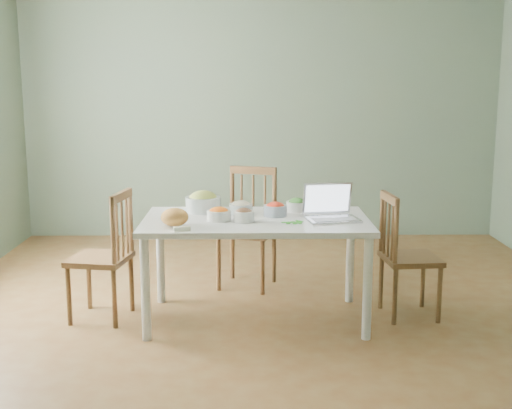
{
  "coord_description": "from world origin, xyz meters",
  "views": [
    {
      "loc": [
        -0.14,
        -4.65,
        1.7
      ],
      "look_at": [
        -0.09,
        -0.09,
        0.83
      ],
      "focal_mm": 47.28,
      "sensor_mm": 36.0,
      "label": 1
    }
  ],
  "objects_px": {
    "chair_left": "(100,256)",
    "bowl_squash": "(203,202)",
    "chair_right": "(411,255)",
    "laptop": "(333,203)",
    "chair_far": "(247,229)",
    "dining_table": "(256,270)",
    "bread_boule": "(175,217)"
  },
  "relations": [
    {
      "from": "chair_right",
      "to": "laptop",
      "type": "xyz_separation_m",
      "value": [
        -0.58,
        -0.13,
        0.41
      ]
    },
    {
      "from": "chair_far",
      "to": "bread_boule",
      "type": "height_order",
      "value": "chair_far"
    },
    {
      "from": "chair_far",
      "to": "chair_left",
      "type": "bearing_deg",
      "value": -127.26
    },
    {
      "from": "chair_right",
      "to": "bread_boule",
      "type": "distance_m",
      "value": 1.7
    },
    {
      "from": "chair_left",
      "to": "laptop",
      "type": "xyz_separation_m",
      "value": [
        1.63,
        -0.11,
        0.39
      ]
    },
    {
      "from": "chair_far",
      "to": "dining_table",
      "type": "bearing_deg",
      "value": -67.71
    },
    {
      "from": "chair_far",
      "to": "chair_right",
      "type": "distance_m",
      "value": 1.37
    },
    {
      "from": "chair_right",
      "to": "bread_boule",
      "type": "xyz_separation_m",
      "value": [
        -1.64,
        -0.29,
        0.34
      ]
    },
    {
      "from": "chair_left",
      "to": "chair_right",
      "type": "bearing_deg",
      "value": 100.4
    },
    {
      "from": "bread_boule",
      "to": "laptop",
      "type": "xyz_separation_m",
      "value": [
        1.06,
        0.16,
        0.06
      ]
    },
    {
      "from": "bowl_squash",
      "to": "laptop",
      "type": "height_order",
      "value": "laptop"
    },
    {
      "from": "chair_left",
      "to": "bowl_squash",
      "type": "bearing_deg",
      "value": 115.97
    },
    {
      "from": "bowl_squash",
      "to": "bread_boule",
      "type": "bearing_deg",
      "value": -108.16
    },
    {
      "from": "chair_right",
      "to": "laptop",
      "type": "distance_m",
      "value": 0.72
    },
    {
      "from": "bowl_squash",
      "to": "chair_left",
      "type": "bearing_deg",
      "value": -163.69
    },
    {
      "from": "chair_far",
      "to": "bread_boule",
      "type": "distance_m",
      "value": 1.15
    },
    {
      "from": "dining_table",
      "to": "chair_right",
      "type": "height_order",
      "value": "chair_right"
    },
    {
      "from": "chair_far",
      "to": "laptop",
      "type": "height_order",
      "value": "laptop"
    },
    {
      "from": "chair_far",
      "to": "chair_left",
      "type": "distance_m",
      "value": 1.27
    },
    {
      "from": "chair_right",
      "to": "bowl_squash",
      "type": "distance_m",
      "value": 1.54
    },
    {
      "from": "chair_far",
      "to": "chair_left",
      "type": "height_order",
      "value": "chair_far"
    },
    {
      "from": "chair_far",
      "to": "laptop",
      "type": "distance_m",
      "value": 1.09
    },
    {
      "from": "dining_table",
      "to": "bowl_squash",
      "type": "bearing_deg",
      "value": 146.87
    },
    {
      "from": "bread_boule",
      "to": "bowl_squash",
      "type": "distance_m",
      "value": 0.5
    },
    {
      "from": "dining_table",
      "to": "bread_boule",
      "type": "distance_m",
      "value": 0.72
    },
    {
      "from": "dining_table",
      "to": "chair_right",
      "type": "relative_size",
      "value": 1.75
    },
    {
      "from": "bread_boule",
      "to": "laptop",
      "type": "distance_m",
      "value": 1.08
    },
    {
      "from": "bread_boule",
      "to": "chair_right",
      "type": "bearing_deg",
      "value": 10.11
    },
    {
      "from": "bowl_squash",
      "to": "laptop",
      "type": "bearing_deg",
      "value": -19.2
    },
    {
      "from": "chair_far",
      "to": "chair_right",
      "type": "xyz_separation_m",
      "value": [
        1.17,
        -0.71,
        -0.04
      ]
    },
    {
      "from": "chair_left",
      "to": "bread_boule",
      "type": "bearing_deg",
      "value": 74.58
    },
    {
      "from": "chair_left",
      "to": "bread_boule",
      "type": "height_order",
      "value": "chair_left"
    }
  ]
}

